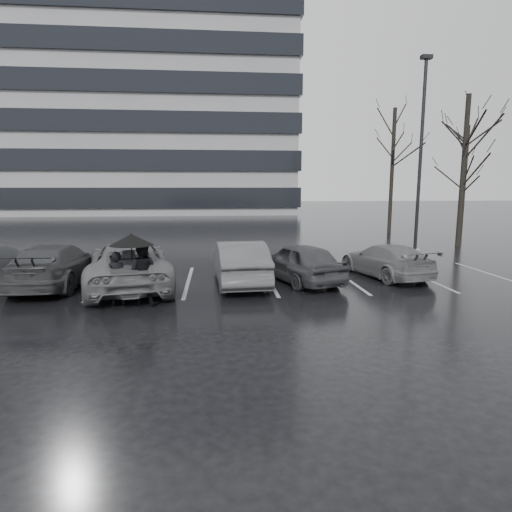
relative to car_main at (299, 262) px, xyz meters
The scene contains 15 objects.
ground 2.73m from the car_main, 127.60° to the right, with size 160.00×160.00×0.00m, color black.
office_building 53.40m from the car_main, 117.22° to the left, with size 61.00×26.00×29.00m.
car_main is the anchor object (origin of this frame).
car_west_a 2.05m from the car_main, behind, with size 1.55×4.45×1.47m, color #2F2F32.
car_west_b 5.63m from the car_main, behind, with size 2.49×5.40×1.50m, color #474749.
car_west_c 8.09m from the car_main, behind, with size 1.95×4.81×1.39m, color black.
car_east 3.32m from the car_main, ahead, with size 1.68×4.12×1.20m, color #474749.
pedestrian_left 6.07m from the car_main, 156.76° to the right, with size 0.55×0.36×1.50m, color black.
pedestrian_right 5.44m from the car_main, 153.82° to the right, with size 0.87×0.68×1.78m, color black.
umbrella 5.80m from the car_main, 154.10° to the right, with size 1.18×1.18×2.01m.
lamp_post 9.69m from the car_main, 39.88° to the left, with size 0.50×0.50×9.20m.
stall_stripes 2.54m from the car_main, behind, with size 19.72×5.00×0.00m.
tree_east 13.47m from the car_main, 37.28° to the left, with size 0.26×0.26×8.00m, color black.
tree_ne 17.77m from the car_main, 42.73° to the left, with size 0.26×0.26×7.00m, color black.
tree_north 17.98m from the car_main, 57.80° to the left, with size 0.26×0.26×8.50m, color black.
Camera 1 is at (-1.23, -12.11, 3.26)m, focal length 30.00 mm.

